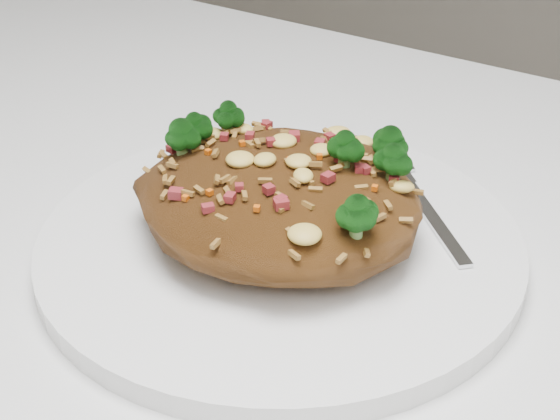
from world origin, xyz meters
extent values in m
cube|color=silver|center=(0.00, 0.00, 0.73)|extent=(1.20, 0.80, 0.04)
cylinder|color=brown|center=(-0.54, 0.34, 0.35)|extent=(0.06, 0.06, 0.71)
cylinder|color=white|center=(0.09, 0.03, 0.76)|extent=(0.29, 0.29, 0.01)
ellipsoid|color=brown|center=(0.09, 0.03, 0.79)|extent=(0.17, 0.16, 0.05)
ellipsoid|color=#083E08|center=(0.15, 0.06, 0.82)|extent=(0.02, 0.02, 0.02)
ellipsoid|color=#083E08|center=(0.12, 0.05, 0.82)|extent=(0.02, 0.02, 0.02)
ellipsoid|color=#083E08|center=(0.04, 0.06, 0.82)|extent=(0.02, 0.02, 0.02)
ellipsoid|color=#083E08|center=(0.13, 0.09, 0.81)|extent=(0.02, 0.02, 0.02)
ellipsoid|color=#083E08|center=(0.16, 0.01, 0.81)|extent=(0.02, 0.02, 0.02)
ellipsoid|color=#083E08|center=(0.03, 0.02, 0.82)|extent=(0.02, 0.02, 0.02)
ellipsoid|color=#083E08|center=(0.03, 0.03, 0.82)|extent=(0.02, 0.02, 0.02)
cube|color=silver|center=(0.18, 0.08, 0.77)|extent=(0.08, 0.07, 0.00)
cube|color=silver|center=(0.11, 0.15, 0.77)|extent=(0.04, 0.04, 0.00)
camera|label=1|loc=(0.32, -0.29, 1.02)|focal=50.00mm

